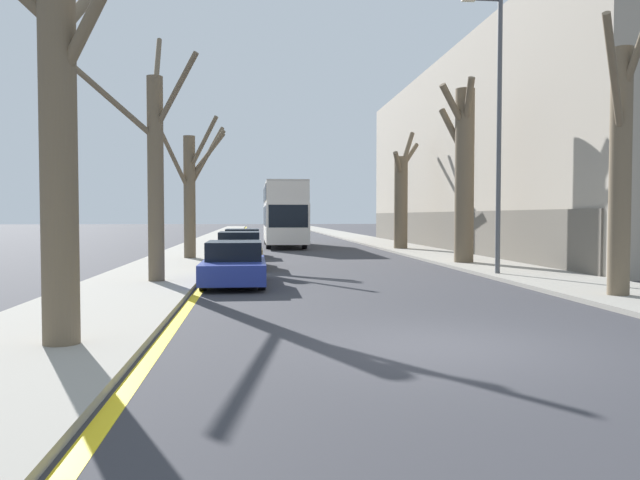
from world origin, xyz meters
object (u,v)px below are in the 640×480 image
(street_tree_left_2, at_px, (192,187))
(lamp_post, at_px, (497,123))
(double_decker_bus, at_px, (284,211))
(parked_car_1, at_px, (239,251))
(street_tree_right_0, at_px, (621,161))
(parked_car_2, at_px, (242,244))
(street_tree_right_1, at_px, (464,171))
(parked_car_0, at_px, (234,264))
(street_tree_right_2, at_px, (402,197))
(street_tree_left_0, at_px, (60,138))
(street_tree_left_1, at_px, (154,166))

(street_tree_left_2, xyz_separation_m, lamp_post, (10.97, -9.05, 1.79))
(lamp_post, bearing_deg, double_decker_bus, 105.60)
(parked_car_1, bearing_deg, street_tree_right_0, -48.33)
(street_tree_left_2, bearing_deg, parked_car_1, -62.37)
(parked_car_2, bearing_deg, lamp_post, -52.05)
(street_tree_right_1, bearing_deg, double_decker_bus, 111.76)
(street_tree_left_2, relative_size, parked_car_1, 1.50)
(lamp_post, bearing_deg, parked_car_0, -170.01)
(street_tree_left_2, bearing_deg, lamp_post, -39.53)
(double_decker_bus, distance_m, lamp_post, 22.90)
(double_decker_bus, bearing_deg, street_tree_right_2, -38.49)
(street_tree_right_0, bearing_deg, parked_car_0, 155.13)
(street_tree_left_0, bearing_deg, street_tree_left_2, 89.82)
(street_tree_right_1, distance_m, lamp_post, 5.23)
(street_tree_left_2, height_order, street_tree_right_2, street_tree_right_2)
(double_decker_bus, bearing_deg, street_tree_right_0, -76.10)
(street_tree_left_1, xyz_separation_m, double_decker_bus, (4.95, 23.19, -1.15))
(double_decker_bus, bearing_deg, lamp_post, -74.40)
(street_tree_left_0, bearing_deg, lamp_post, 43.38)
(lamp_post, bearing_deg, street_tree_left_1, -173.33)
(street_tree_left_2, height_order, parked_car_1, street_tree_left_2)
(parked_car_0, xyz_separation_m, parked_car_1, (0.00, 6.25, 0.05))
(street_tree_left_2, relative_size, lamp_post, 0.69)
(parked_car_0, relative_size, parked_car_1, 1.03)
(street_tree_left_2, bearing_deg, street_tree_right_1, -19.08)
(street_tree_right_1, xyz_separation_m, parked_car_2, (-9.31, 6.11, -3.26))
(lamp_post, bearing_deg, street_tree_left_2, 140.47)
(street_tree_right_1, relative_size, double_decker_bus, 0.69)
(street_tree_left_0, distance_m, street_tree_right_2, 29.34)
(street_tree_right_1, bearing_deg, street_tree_right_0, -89.17)
(street_tree_left_0, distance_m, street_tree_right_1, 19.37)
(street_tree_right_0, height_order, double_decker_bus, street_tree_right_0)
(parked_car_1, xyz_separation_m, parked_car_2, (0.00, 6.44, -0.01))
(street_tree_right_0, distance_m, double_decker_bus, 28.67)
(street_tree_left_1, xyz_separation_m, parked_car_0, (2.36, -0.24, -2.94))
(street_tree_left_2, xyz_separation_m, parked_car_0, (2.27, -10.58, -2.76))
(parked_car_1, bearing_deg, street_tree_left_2, 117.63)
(street_tree_left_1, bearing_deg, parked_car_2, 79.25)
(street_tree_left_0, distance_m, street_tree_left_2, 19.47)
(double_decker_bus, distance_m, parked_car_1, 17.45)
(street_tree_right_1, bearing_deg, parked_car_0, -144.77)
(street_tree_right_2, bearing_deg, street_tree_left_2, -147.54)
(parked_car_1, bearing_deg, double_decker_bus, 81.42)
(street_tree_left_0, xyz_separation_m, lamp_post, (11.03, 10.42, 1.94))
(street_tree_right_2, height_order, parked_car_0, street_tree_right_2)
(street_tree_left_0, height_order, double_decker_bus, street_tree_left_0)
(parked_car_1, height_order, parked_car_2, parked_car_1)
(street_tree_left_2, xyz_separation_m, street_tree_right_2, (11.67, 7.42, -0.16))
(street_tree_left_0, relative_size, street_tree_right_2, 0.97)
(street_tree_left_2, relative_size, double_decker_bus, 0.59)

